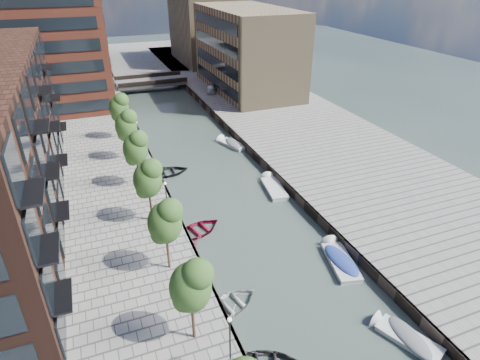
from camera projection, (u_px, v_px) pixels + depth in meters
water at (197, 152)px, 52.02m from camera, size 300.00×300.00×0.00m
quay_right at (305, 132)px, 56.93m from camera, size 20.00×140.00×1.00m
quay_wall_left at (150, 156)px, 49.81m from camera, size 0.25×140.00×1.00m
quay_wall_right at (241, 142)px, 53.74m from camera, size 0.25×140.00×1.00m
far_closure at (131, 58)px, 100.88m from camera, size 80.00×40.00×1.00m
tower at (34, 6)px, 59.38m from camera, size 18.00×18.00×30.00m
tan_block_near at (247, 50)px, 71.37m from camera, size 12.00×25.00×14.00m
tan_block_far at (204, 25)px, 92.17m from camera, size 12.00×20.00×16.00m
bridge at (151, 82)px, 77.54m from camera, size 13.00×6.00×1.30m
tree_1 at (190, 284)px, 23.02m from camera, size 2.50×2.50×5.95m
tree_2 at (165, 220)px, 28.75m from camera, size 2.50×2.50×5.95m
tree_3 at (147, 178)px, 34.48m from camera, size 2.50×2.50×5.95m
tree_4 at (135, 147)px, 40.21m from camera, size 2.50×2.50×5.95m
tree_5 at (126, 124)px, 45.93m from camera, size 2.50×2.50×5.95m
tree_6 at (119, 106)px, 51.66m from camera, size 2.50×2.50×5.95m
lamp_0 at (230, 339)px, 21.84m from camera, size 0.24×0.24×4.12m
lamp_1 at (167, 198)px, 34.93m from camera, size 0.24×0.24×4.12m
lamp_2 at (138, 134)px, 48.03m from camera, size 0.24×0.24×4.12m
sloop_2 at (198, 232)px, 36.44m from camera, size 5.54×4.71×0.97m
sloop_3 at (230, 307)px, 28.52m from camera, size 5.22×4.31×0.94m
sloop_4 at (167, 174)px, 46.49m from camera, size 5.00×3.58×1.03m
motorboat_1 at (403, 336)px, 26.11m from camera, size 3.13×4.70×1.49m
motorboat_2 at (272, 187)px, 43.72m from camera, size 2.48×5.29×1.70m
motorboat_3 at (339, 259)px, 32.86m from camera, size 2.87×5.41×1.72m
motorboat_4 at (231, 144)px, 53.93m from camera, size 3.22×4.97×1.57m
car at (211, 88)px, 72.31m from camera, size 2.70×4.37×1.39m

